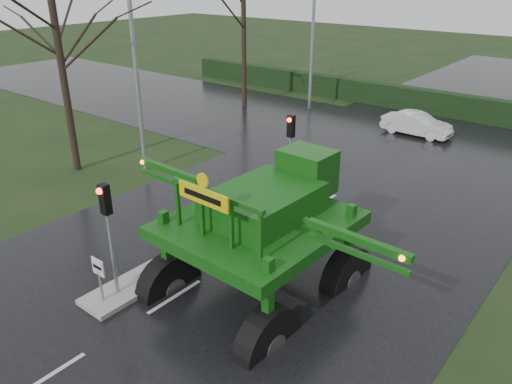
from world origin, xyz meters
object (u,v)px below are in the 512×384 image
Objects in this scene: white_sedan at (415,135)px; street_light_left_far at (318,15)px; traffic_signal_near at (107,217)px; street_light_left_near at (137,38)px; keep_left_sign at (99,273)px; traffic_signal_mid at (291,139)px; crop_sprayer at (170,209)px.

street_light_left_far is at bearing 83.15° from white_sedan.
street_light_left_near is at bearing 134.53° from traffic_signal_near.
street_light_left_near reaches higher than keep_left_sign.
white_sedan is (0.61, 20.49, -1.06)m from keep_left_sign.
crop_sprayer is (0.81, -7.00, -0.10)m from traffic_signal_mid.
street_light_left_far is 2.60× the size of white_sedan.
street_light_left_near is at bearing 150.79° from white_sedan.
traffic_signal_mid is (0.00, 8.99, 1.53)m from keep_left_sign.
keep_left_sign is at bearing -47.41° from street_light_left_near.
crop_sprayer is (7.70, -5.51, -3.50)m from street_light_left_near.
crop_sprayer is at bearing 67.91° from keep_left_sign.
traffic_signal_near is 20.18m from white_sedan.
keep_left_sign is 23.11m from street_light_left_far.
white_sedan is at bearing 88.30° from keep_left_sign.
street_light_left_far reaches higher than traffic_signal_near.
street_light_left_near reaches higher than white_sedan.
keep_left_sign is 0.38× the size of traffic_signal_mid.
traffic_signal_mid is 0.35× the size of street_light_left_far.
street_light_left_far is (-6.89, 21.01, 3.40)m from traffic_signal_near.
traffic_signal_mid is 11.80m from white_sedan.
street_light_left_far reaches higher than traffic_signal_mid.
keep_left_sign is 0.35× the size of white_sedan.
white_sedan is (7.50, 12.99, -5.99)m from street_light_left_near.
crop_sprayer reaches higher than traffic_signal_near.
white_sedan is (-0.20, 18.50, -2.49)m from crop_sprayer.
traffic_signal_mid is 7.83m from street_light_left_near.
white_sedan is at bearing 92.34° from crop_sprayer.
keep_left_sign is 0.38× the size of traffic_signal_near.
street_light_left_far is at bearing 90.00° from street_light_left_near.
keep_left_sign is 20.53m from white_sedan.
street_light_left_far is 21.27m from crop_sprayer.
street_light_left_far is (-6.89, 12.51, 3.40)m from traffic_signal_mid.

